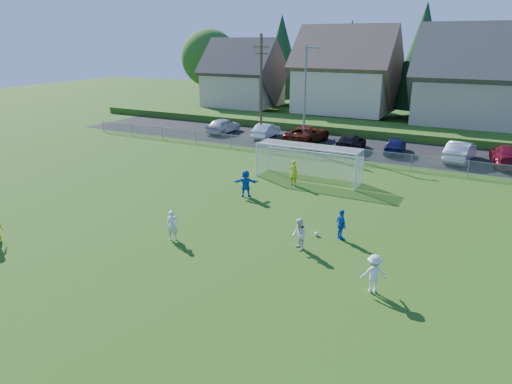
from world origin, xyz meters
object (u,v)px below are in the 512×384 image
car_b (266,131)px  car_f (460,151)px  soccer_ball (317,234)px  car_e (395,145)px  car_a (223,125)px  soccer_goal (309,157)px  player_white_b (299,235)px  goalkeeper (294,173)px  player_white_a (172,226)px  player_white_c (374,274)px  player_blue_b (246,183)px  player_blue_a (341,225)px  car_d (351,142)px  car_g (509,156)px  car_c (307,134)px

car_b → car_f: car_f is taller
soccer_ball → car_e: size_ratio=0.05×
car_b → car_e: 12.99m
car_a → soccer_goal: bearing=143.3°
player_white_b → car_f: (5.16, 21.49, 0.04)m
car_f → car_b: bearing=2.8°
player_white_b → goalkeeper: size_ratio=0.90×
player_white_a → car_b: 25.44m
soccer_ball → player_white_c: size_ratio=0.14×
player_white_a → player_white_b: bearing=-21.0°
goalkeeper → soccer_goal: soccer_goal is taller
car_a → player_blue_b: bearing=127.9°
player_blue_b → car_a: player_blue_b is taller
car_e → goalkeeper: bearing=64.4°
player_white_c → player_blue_a: (-2.69, 4.25, -0.02)m
goalkeeper → soccer_ball: bearing=131.7°
goalkeeper → car_e: size_ratio=0.41×
car_d → car_g: (12.60, 0.40, 0.13)m
player_white_c → car_c: size_ratio=0.27×
car_f → car_g: 3.51m
car_e → car_a: bearing=-9.8°
car_f → car_c: bearing=2.5°
car_c → car_d: (4.60, -1.03, -0.12)m
player_white_c → player_blue_b: player_blue_b is taller
soccer_ball → player_blue_a: size_ratio=0.14×
soccer_ball → goalkeeper: (-4.45, 7.32, 0.76)m
player_white_c → car_c: bearing=-89.4°
car_c → player_white_a: bearing=100.5°
player_blue_b → car_e: (5.92, 16.19, -0.13)m
player_white_a → car_b: (-7.08, 24.43, -0.05)m
goalkeeper → player_blue_b: bearing=74.5°
car_d → car_f: size_ratio=0.95×
car_c → car_f: 13.73m
player_blue_a → car_a: (-19.58, 20.51, 0.00)m
car_e → car_f: (5.25, -0.32, 0.10)m
player_white_a → car_d: size_ratio=0.32×
goalkeeper → soccer_goal: 2.01m
car_e → soccer_ball: bearing=83.5°
soccer_goal → player_white_b: bearing=-70.6°
soccer_ball → player_blue_b: player_blue_b is taller
player_white_c → car_b: player_white_c is taller
player_blue_a → goalkeeper: 9.07m
player_white_b → soccer_goal: soccer_goal is taller
player_blue_b → car_e: 17.23m
car_f → soccer_goal: soccer_goal is taller
player_blue_a → soccer_goal: (-5.24, 8.92, 0.85)m
car_c → car_f: bearing=-179.0°
car_b → soccer_ball: bearing=118.6°
goalkeeper → car_a: goalkeeper is taller
goalkeeper → car_d: size_ratio=0.36×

